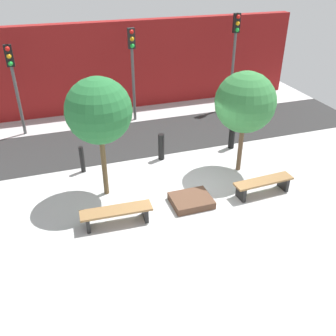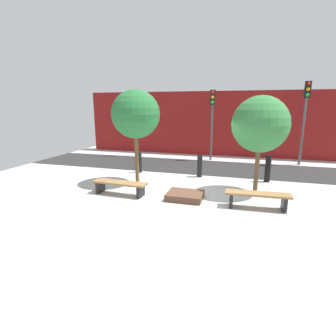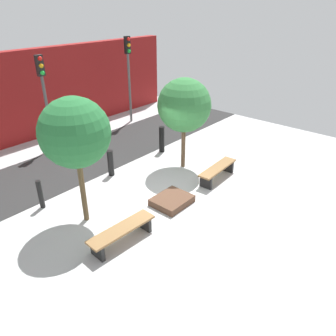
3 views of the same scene
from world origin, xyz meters
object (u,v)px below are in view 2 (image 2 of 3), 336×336
planter_bed (185,196)px  tree_behind_left_bench (136,115)px  bench_right (257,197)px  traffic_light_mid_east (305,109)px  bollard_far_left (140,163)px  traffic_light_west (134,115)px  bollard_left (200,166)px  tree_behind_right_bench (260,125)px  bollard_center (268,169)px  bench_left (120,185)px  traffic_light_mid_west (212,112)px

planter_bed → tree_behind_left_bench: tree_behind_left_bench is taller
bench_right → tree_behind_left_bench: (-4.43, 1.53, 2.29)m
tree_behind_left_bench → traffic_light_mid_east: bearing=37.8°
bollard_far_left → traffic_light_west: bearing=116.0°
tree_behind_left_bench → traffic_light_west: (-2.31, 5.23, -0.23)m
bollard_far_left → bollard_left: 2.71m
planter_bed → traffic_light_mid_east: bearing=55.4°
tree_behind_right_bench → bollard_center: tree_behind_right_bench is taller
bollard_far_left → traffic_light_mid_east: bearing=27.3°
bench_left → planter_bed: bench_left is taller
traffic_light_mid_east → bollard_far_left: bearing=-152.7°
tree_behind_right_bench → traffic_light_west: (-6.74, 5.23, 0.05)m
bench_right → traffic_light_mid_east: 7.55m
traffic_light_west → traffic_light_mid_east: traffic_light_mid_east is taller
tree_behind_left_bench → traffic_light_mid_east: size_ratio=0.87×
tree_behind_left_bench → bollard_far_left: 2.69m
bollard_center → traffic_light_west: traffic_light_west is taller
tree_behind_right_bench → bollard_center: size_ratio=3.07×
bollard_left → traffic_light_mid_west: bearing=90.0°
tree_behind_left_bench → bollard_left: bearing=34.2°
bench_left → bollard_far_left: size_ratio=2.10×
traffic_light_mid_east → tree_behind_left_bench: bearing=-142.2°
bollard_far_left → bollard_center: size_ratio=0.85×
planter_bed → tree_behind_left_bench: 3.61m
bollard_left → planter_bed: bearing=-90.0°
bench_left → traffic_light_west: 7.43m
bench_right → tree_behind_left_bench: tree_behind_left_bench is taller
bollard_left → traffic_light_mid_west: size_ratio=0.25×
traffic_light_mid_east → planter_bed: bearing=-124.6°
tree_behind_left_bench → tree_behind_right_bench: size_ratio=1.08×
bench_left → traffic_light_mid_west: (2.21, 6.75, 2.27)m
traffic_light_mid_east → traffic_light_mid_west: bearing=-180.0°
tree_behind_left_bench → tree_behind_right_bench: (4.43, 0.00, -0.28)m
tree_behind_right_bench → planter_bed: bearing=-149.1°
bollard_left → bollard_center: (2.71, 0.00, 0.06)m
bollard_left → bollard_center: bollard_center is taller
bench_right → bollard_left: size_ratio=1.98×
bench_left → planter_bed: size_ratio=1.69×
bollard_center → bollard_left: bearing=180.0°
tree_behind_left_bench → tree_behind_right_bench: 4.44m
bollard_center → traffic_light_mid_east: (1.81, 3.72, 2.28)m
bollard_left → traffic_light_west: (-4.52, 3.72, 1.93)m
planter_bed → tree_behind_left_bench: bearing=149.1°
bollard_left → traffic_light_west: size_ratio=0.27×
tree_behind_left_bench → planter_bed: bearing=-30.9°
tree_behind_left_bench → traffic_light_mid_east: traffic_light_mid_east is taller
planter_bed → traffic_light_mid_west: (0.00, 6.55, 2.49)m
planter_bed → bollard_far_left: bollard_far_left is taller
tree_behind_right_bench → traffic_light_mid_west: 5.68m
bench_left → traffic_light_west: bearing=111.7°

